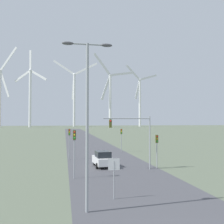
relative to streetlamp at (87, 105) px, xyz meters
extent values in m
cube|color=#47474C|center=(4.12, 42.50, -6.23)|extent=(10.00, 240.00, 0.01)
cylinder|color=#93999E|center=(0.00, 0.00, -1.27)|extent=(0.18, 0.18, 9.92)
cylinder|color=#93999E|center=(0.00, 0.00, 3.64)|extent=(2.30, 0.10, 0.10)
ellipsoid|color=#4C4C51|center=(-1.15, 0.00, 3.64)|extent=(0.70, 0.32, 0.20)
ellipsoid|color=#4C4C51|center=(1.15, 0.00, 3.64)|extent=(0.70, 0.32, 0.20)
cylinder|color=#93999E|center=(2.03, 2.25, -4.94)|extent=(0.07, 0.07, 2.59)
cube|color=white|center=(2.03, 2.24, -3.88)|extent=(0.81, 0.01, 0.81)
cube|color=red|center=(2.03, 2.25, -3.88)|extent=(0.76, 0.02, 0.76)
cylinder|color=#93999E|center=(-0.39, 9.19, -4.00)|extent=(0.11, 0.11, 4.47)
cube|color=#4C511E|center=(-0.39, 9.19, -2.22)|extent=(0.28, 0.24, 0.90)
sphere|color=red|center=(-0.39, 9.05, -1.95)|extent=(0.16, 0.16, 0.16)
sphere|color=gold|center=(-0.39, 9.05, -2.22)|extent=(0.16, 0.16, 0.16)
sphere|color=green|center=(-0.39, 9.05, -2.49)|extent=(0.16, 0.16, 0.16)
cylinder|color=#93999E|center=(8.96, 12.83, -4.36)|extent=(0.11, 0.11, 3.75)
cube|color=#4C511E|center=(8.96, 12.83, -2.93)|extent=(0.28, 0.24, 0.90)
sphere|color=red|center=(8.96, 12.69, -2.66)|extent=(0.16, 0.16, 0.16)
sphere|color=gold|center=(8.96, 12.69, -2.93)|extent=(0.16, 0.16, 0.16)
sphere|color=green|center=(8.96, 12.69, -3.20)|extent=(0.16, 0.16, 0.16)
cylinder|color=#93999E|center=(-0.63, 21.42, -4.12)|extent=(0.11, 0.11, 4.23)
cube|color=#4C511E|center=(-0.63, 21.42, -2.45)|extent=(0.28, 0.24, 0.90)
sphere|color=red|center=(-0.63, 21.29, -2.18)|extent=(0.16, 0.16, 0.16)
sphere|color=gold|center=(-0.63, 21.29, -2.45)|extent=(0.16, 0.16, 0.16)
sphere|color=green|center=(-0.63, 21.29, -2.72)|extent=(0.16, 0.16, 0.16)
cylinder|color=#93999E|center=(8.35, 28.78, -4.26)|extent=(0.11, 0.11, 3.96)
cube|color=#4C511E|center=(8.35, 28.78, -2.73)|extent=(0.28, 0.24, 0.90)
sphere|color=red|center=(8.35, 28.64, -2.46)|extent=(0.16, 0.16, 0.16)
sphere|color=gold|center=(8.35, 28.64, -2.73)|extent=(0.16, 0.16, 0.16)
sphere|color=green|center=(8.35, 28.64, -3.00)|extent=(0.16, 0.16, 0.16)
cylinder|color=#93999E|center=(7.98, 12.36, -3.31)|extent=(0.14, 0.14, 5.84)
cylinder|color=#93999E|center=(5.38, 12.36, -0.64)|extent=(5.20, 0.12, 0.12)
cube|color=#4C511E|center=(3.56, 12.36, -1.19)|extent=(0.28, 0.24, 0.90)
sphere|color=red|center=(3.56, 12.23, -0.92)|extent=(0.18, 0.18, 0.18)
cube|color=white|center=(3.09, 14.83, -5.50)|extent=(2.08, 4.22, 0.80)
cube|color=#1E2328|center=(3.09, 14.68, -4.75)|extent=(1.70, 2.20, 0.70)
cylinder|color=black|center=(2.26, 16.10, -5.90)|extent=(0.22, 0.66, 0.66)
cylinder|color=black|center=(3.92, 16.10, -5.90)|extent=(0.22, 0.66, 0.66)
cylinder|color=black|center=(2.26, 13.56, -5.90)|extent=(0.22, 0.66, 0.66)
cylinder|color=black|center=(3.92, 13.56, -5.90)|extent=(0.22, 0.66, 0.66)
cylinder|color=white|center=(-55.40, 220.13, 17.94)|extent=(2.20, 2.20, 48.35)
sphere|color=white|center=(-55.40, 220.13, 42.12)|extent=(2.60, 2.60, 2.60)
cube|color=white|center=(-51.35, 218.21, 30.34)|extent=(9.42, 4.83, 22.98)
cube|color=white|center=(-48.22, 216.72, 51.89)|extent=(15.10, 7.53, 19.68)
cylinder|color=white|center=(-29.99, 214.19, 17.91)|extent=(2.20, 2.20, 48.28)
sphere|color=white|center=(-29.99, 214.19, 42.04)|extent=(2.60, 2.60, 2.60)
cube|color=white|center=(-22.94, 210.77, 37.62)|extent=(14.11, 7.17, 9.77)
cube|color=white|center=(-30.07, 214.23, 51.04)|extent=(1.99, 1.31, 16.72)
cube|color=white|center=(-36.97, 217.56, 37.47)|extent=(13.98, 7.12, 10.05)
cylinder|color=white|center=(7.73, 235.23, 18.63)|extent=(2.20, 2.20, 49.73)
sphere|color=white|center=(7.73, 235.23, 43.50)|extent=(2.60, 2.60, 2.60)
cube|color=white|center=(18.61, 233.15, 48.95)|extent=(21.49, 4.59, 11.94)
cube|color=white|center=(-2.34, 237.16, 50.37)|extent=(20.17, 4.33, 14.51)
cube|color=white|center=(6.93, 235.38, 31.18)|extent=(3.38, 1.12, 23.46)
cylinder|color=white|center=(36.10, 198.74, 15.58)|extent=(2.20, 2.20, 43.62)
sphere|color=white|center=(36.10, 198.74, 37.38)|extent=(2.60, 2.60, 2.60)
cube|color=white|center=(29.02, 196.92, 46.08)|extent=(14.82, 4.25, 17.56)
cube|color=white|center=(32.35, 197.77, 26.70)|extent=(8.84, 2.72, 20.75)
cube|color=white|center=(46.94, 201.51, 39.37)|extent=(20.87, 5.79, 5.51)
cylinder|color=white|center=(70.83, 229.62, 16.55)|extent=(2.20, 2.20, 45.57)
sphere|color=white|center=(70.83, 229.62, 39.33)|extent=(2.60, 2.60, 2.60)
cube|color=white|center=(63.66, 228.28, 46.19)|extent=(14.71, 3.21, 14.13)
cube|color=white|center=(68.58, 229.20, 29.59)|extent=(6.02, 1.59, 18.63)
cube|color=white|center=(80.25, 231.37, 42.22)|extent=(18.22, 3.86, 7.12)
camera|label=1|loc=(-1.32, -15.41, -0.92)|focal=42.00mm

